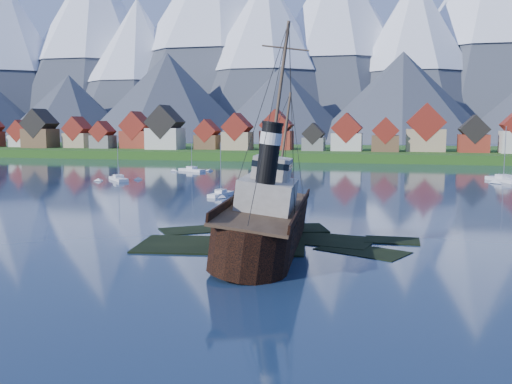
% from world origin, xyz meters
% --- Properties ---
extents(ground, '(1400.00, 1400.00, 0.00)m').
position_xyz_m(ground, '(0.00, 0.00, 0.00)').
color(ground, '#192A46').
rests_on(ground, ground).
extents(shoal, '(31.71, 21.24, 1.14)m').
position_xyz_m(shoal, '(1.78, 2.15, -0.35)').
color(shoal, black).
rests_on(shoal, ground).
extents(shore_bank, '(600.00, 80.00, 3.20)m').
position_xyz_m(shore_bank, '(0.00, 170.00, 0.00)').
color(shore_bank, '#234814').
rests_on(shore_bank, ground).
extents(seawall, '(600.00, 2.50, 2.00)m').
position_xyz_m(seawall, '(0.00, 132.00, 0.00)').
color(seawall, '#3F3D38').
rests_on(seawall, ground).
extents(town, '(250.96, 16.69, 17.30)m').
position_xyz_m(town, '(-33.12, 152.18, 8.99)').
color(town, maroon).
rests_on(town, ground).
extents(mountains, '(965.00, 340.00, 205.00)m').
position_xyz_m(mountains, '(-0.79, 481.26, 89.34)').
color(mountains, '#2D333D').
rests_on(mountains, ground).
extents(tugboat_wreck, '(7.14, 30.78, 24.39)m').
position_xyz_m(tugboat_wreck, '(1.69, -0.92, 3.06)').
color(tugboat_wreck, black).
rests_on(tugboat_wreck, ground).
extents(sailboat_a, '(7.65, 8.10, 10.89)m').
position_xyz_m(sailboat_a, '(-46.85, 60.08, 0.24)').
color(sailboat_a, silver).
rests_on(sailboat_a, ground).
extents(sailboat_c, '(8.78, 6.10, 11.32)m').
position_xyz_m(sailboat_c, '(-38.86, 87.54, 0.25)').
color(sailboat_c, silver).
rests_on(sailboat_c, ground).
extents(sailboat_e, '(6.57, 11.53, 13.06)m').
position_xyz_m(sailboat_e, '(39.36, 78.21, 0.28)').
color(sailboat_e, silver).
rests_on(sailboat_e, ground).
extents(sailboat_f, '(3.27, 7.01, 10.17)m').
position_xyz_m(sailboat_f, '(-15.48, 38.54, 0.24)').
color(sailboat_f, silver).
rests_on(sailboat_f, ground).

